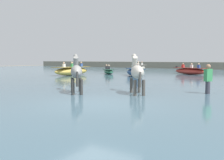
{
  "coord_description": "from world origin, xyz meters",
  "views": [
    {
      "loc": [
        5.28,
        -6.97,
        1.83
      ],
      "look_at": [
        -1.48,
        3.15,
        0.84
      ],
      "focal_mm": 40.56,
      "sensor_mm": 36.0,
      "label": 1
    }
  ],
  "objects": [
    {
      "name": "boat_far_inshore",
      "position": [
        -5.78,
        13.26,
        0.68
      ],
      "size": [
        3.19,
        3.34,
        1.15
      ],
      "color": "#28518E",
      "rests_on": "water_surface"
    },
    {
      "name": "water_surface",
      "position": [
        0.0,
        10.0,
        0.17
      ],
      "size": [
        90.0,
        90.0,
        0.34
      ],
      "primitive_type": "cube",
      "color": "#476675",
      "rests_on": "ground"
    },
    {
      "name": "boat_near_port",
      "position": [
        -10.34,
        22.88,
        0.71
      ],
      "size": [
        2.21,
        4.32,
        1.23
      ],
      "color": "#B2AD9E",
      "rests_on": "water_surface"
    },
    {
      "name": "ground_plane",
      "position": [
        0.0,
        0.0,
        0.0
      ],
      "size": [
        120.0,
        120.0,
        0.0
      ],
      "primitive_type": "plane",
      "color": "#84755B"
    },
    {
      "name": "boat_far_offshore",
      "position": [
        -11.13,
        10.73,
        0.74
      ],
      "size": [
        1.55,
        4.08,
        1.27
      ],
      "color": "gold",
      "rests_on": "water_surface"
    },
    {
      "name": "horse_trailing_pinto",
      "position": [
        0.13,
        2.68,
        1.24
      ],
      "size": [
        1.45,
        1.72,
        2.09
      ],
      "color": "beige",
      "rests_on": "ground"
    },
    {
      "name": "boat_distant_west",
      "position": [
        -9.49,
        14.5,
        0.59
      ],
      "size": [
        2.42,
        2.31,
        0.96
      ],
      "color": "#337556",
      "rests_on": "water_surface"
    },
    {
      "name": "boat_mid_channel",
      "position": [
        -2.2,
        18.32,
        0.67
      ],
      "size": [
        3.77,
        2.28,
        1.13
      ],
      "color": "#BC382D",
      "rests_on": "water_surface"
    },
    {
      "name": "person_wading_close",
      "position": [
        2.68,
        4.42,
        0.87
      ],
      "size": [
        0.34,
        0.38,
        1.63
      ],
      "color": "#383842",
      "rests_on": "ground"
    },
    {
      "name": "horse_lead_grey",
      "position": [
        -2.24,
        1.45,
        1.24
      ],
      "size": [
        1.57,
        1.61,
        2.09
      ],
      "color": "gray",
      "rests_on": "ground"
    }
  ]
}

